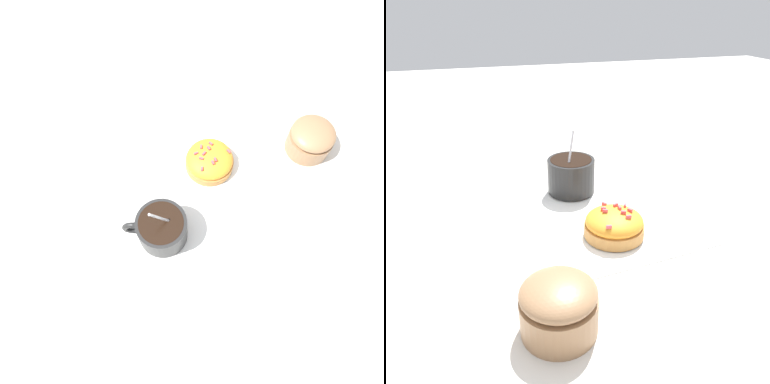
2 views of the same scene
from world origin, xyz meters
TOP-DOWN VIEW (x-y plane):
  - ground_plane at (0.00, 0.00)m, footprint 3.00×3.00m
  - paper_napkin at (0.00, 0.00)m, footprint 0.32×0.29m
  - coffee_cup at (0.07, 0.01)m, footprint 0.08×0.09m
  - frosted_pastry at (-0.07, -0.01)m, footprint 0.08×0.08m
  - sugar_bowl at (-0.21, 0.10)m, footprint 0.08×0.08m

SIDE VIEW (x-z plane):
  - ground_plane at x=0.00m, z-range 0.00..0.00m
  - paper_napkin at x=0.00m, z-range 0.00..0.00m
  - frosted_pastry at x=-0.07m, z-range 0.00..0.04m
  - sugar_bowl at x=-0.21m, z-range 0.00..0.06m
  - coffee_cup at x=0.07m, z-range -0.02..0.09m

